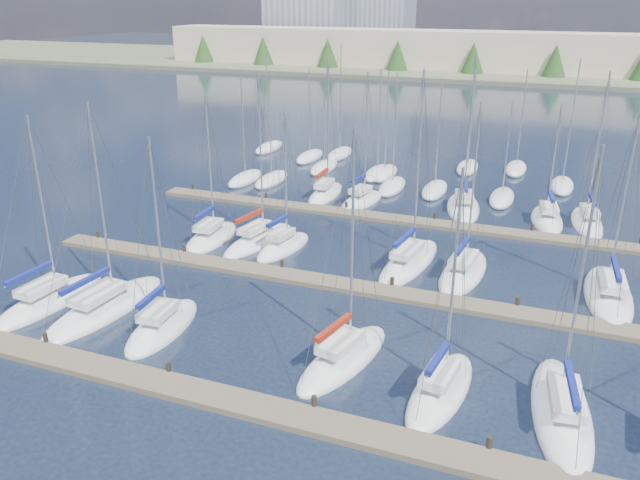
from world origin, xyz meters
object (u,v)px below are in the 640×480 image
(sailboat_n, at_px, (325,194))
(sailboat_i, at_px, (258,240))
(sailboat_b, at_px, (105,308))
(sailboat_f, at_px, (561,412))
(sailboat_l, at_px, (463,272))
(sailboat_k, at_px, (409,262))
(sailboat_h, at_px, (211,238))
(sailboat_j, at_px, (283,247))
(sailboat_e, at_px, (440,390))
(sailboat_c, at_px, (162,326))
(sailboat_a, at_px, (49,301))
(sailboat_q, at_px, (547,220))
(sailboat_d, at_px, (343,358))
(sailboat_o, at_px, (362,201))
(sailboat_r, at_px, (587,222))
(sailboat_p, at_px, (463,207))
(sailboat_m, at_px, (608,295))

(sailboat_n, relative_size, sailboat_i, 1.00)
(sailboat_b, bearing_deg, sailboat_f, 2.35)
(sailboat_l, bearing_deg, sailboat_k, -178.97)
(sailboat_f, bearing_deg, sailboat_h, 145.86)
(sailboat_l, xyz_separation_m, sailboat_j, (-13.64, -0.34, 0.01))
(sailboat_l, height_order, sailboat_e, sailboat_l)
(sailboat_i, xyz_separation_m, sailboat_j, (2.42, -0.58, -0.00))
(sailboat_f, bearing_deg, sailboat_c, 172.64)
(sailboat_n, xyz_separation_m, sailboat_h, (-4.40, -14.14, -0.02))
(sailboat_a, relative_size, sailboat_b, 0.93)
(sailboat_q, distance_m, sailboat_d, 28.59)
(sailboat_c, xyz_separation_m, sailboat_o, (3.67, 26.86, 0.01))
(sailboat_f, bearing_deg, sailboat_q, 86.72)
(sailboat_h, bearing_deg, sailboat_r, 24.20)
(sailboat_j, bearing_deg, sailboat_l, 9.97)
(sailboat_i, bearing_deg, sailboat_k, 9.63)
(sailboat_c, bearing_deg, sailboat_l, 37.86)
(sailboat_p, distance_m, sailboat_o, 9.33)
(sailboat_q, distance_m, sailboat_b, 36.63)
(sailboat_k, distance_m, sailboat_a, 24.38)
(sailboat_n, bearing_deg, sailboat_c, -90.82)
(sailboat_k, height_order, sailboat_b, sailboat_k)
(sailboat_n, bearing_deg, sailboat_r, -0.15)
(sailboat_n, xyz_separation_m, sailboat_l, (15.42, -13.53, -0.02))
(sailboat_k, height_order, sailboat_d, sailboat_k)
(sailboat_c, bearing_deg, sailboat_f, -5.36)
(sailboat_k, distance_m, sailboat_f, 18.01)
(sailboat_o, height_order, sailboat_l, sailboat_o)
(sailboat_m, bearing_deg, sailboat_b, -158.32)
(sailboat_p, xyz_separation_m, sailboat_c, (-12.86, -28.48, -0.00))
(sailboat_p, bearing_deg, sailboat_b, -132.96)
(sailboat_p, height_order, sailboat_r, sailboat_p)
(sailboat_b, bearing_deg, sailboat_o, 76.41)
(sailboat_h, bearing_deg, sailboat_j, -0.83)
(sailboat_d, relative_size, sailboat_j, 1.18)
(sailboat_d, bearing_deg, sailboat_c, -164.53)
(sailboat_k, height_order, sailboat_a, sailboat_k)
(sailboat_l, relative_size, sailboat_j, 1.13)
(sailboat_n, bearing_deg, sailboat_b, -100.70)
(sailboat_o, height_order, sailboat_d, sailboat_d)
(sailboat_a, bearing_deg, sailboat_j, 56.34)
(sailboat_k, bearing_deg, sailboat_f, -46.06)
(sailboat_p, bearing_deg, sailboat_k, -107.24)
(sailboat_d, bearing_deg, sailboat_i, 143.23)
(sailboat_q, xyz_separation_m, sailboat_o, (-16.45, -0.82, 0.02))
(sailboat_m, xyz_separation_m, sailboat_i, (-25.37, 0.48, 0.02))
(sailboat_m, xyz_separation_m, sailboat_j, (-22.95, -0.10, 0.01))
(sailboat_i, height_order, sailboat_h, sailboat_i)
(sailboat_b, xyz_separation_m, sailboat_i, (3.80, 13.63, 0.02))
(sailboat_a, bearing_deg, sailboat_d, 4.22)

